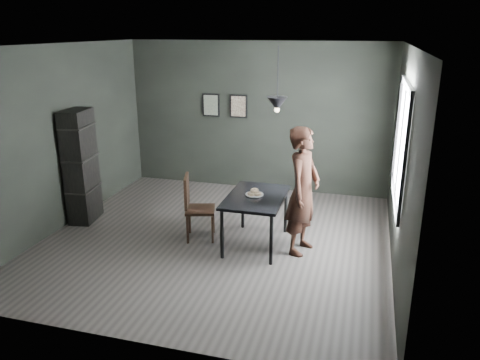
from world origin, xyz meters
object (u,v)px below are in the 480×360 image
(white_plate, at_px, (254,195))
(shelf_unit, at_px, (81,166))
(woman, at_px, (303,191))
(wood_chair, at_px, (194,203))
(pendant_lamp, at_px, (277,104))
(cafe_table, at_px, (256,201))

(white_plate, bearing_deg, shelf_unit, 177.04)
(woman, height_order, wood_chair, woman)
(pendant_lamp, bearing_deg, white_plate, -163.61)
(wood_chair, distance_m, shelf_unit, 2.03)
(cafe_table, bearing_deg, white_plate, 147.33)
(cafe_table, bearing_deg, pendant_lamp, 21.80)
(white_plate, height_order, woman, woman)
(white_plate, distance_m, pendant_lamp, 1.33)
(cafe_table, bearing_deg, wood_chair, -177.95)
(cafe_table, height_order, shelf_unit, shelf_unit)
(white_plate, xyz_separation_m, woman, (0.69, -0.04, 0.14))
(wood_chair, xyz_separation_m, shelf_unit, (-1.99, 0.20, 0.35))
(white_plate, distance_m, shelf_unit, 2.90)
(woman, bearing_deg, pendant_lamp, 87.98)
(pendant_lamp, bearing_deg, wood_chair, -173.55)
(woman, distance_m, pendant_lamp, 1.24)
(woman, distance_m, shelf_unit, 3.59)
(cafe_table, relative_size, woman, 0.67)
(white_plate, bearing_deg, wood_chair, -176.74)
(pendant_lamp, bearing_deg, cafe_table, -158.20)
(wood_chair, bearing_deg, white_plate, -13.52)
(woman, height_order, shelf_unit, shelf_unit)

